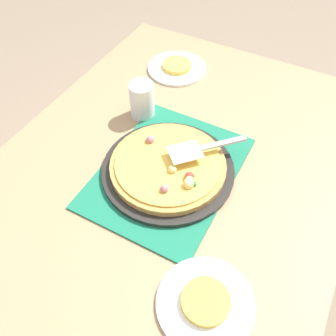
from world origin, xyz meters
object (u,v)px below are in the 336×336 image
at_px(pizza_pan, 168,170).
at_px(cup_corner, 142,100).
at_px(served_slice_left, 177,65).
at_px(pizza, 168,165).
at_px(pizza_server, 201,148).
at_px(plate_near_left, 177,68).
at_px(served_slice_right, 206,301).
at_px(plate_far_right, 205,303).

height_order(pizza_pan, cup_corner, cup_corner).
bearing_deg(served_slice_left, pizza, -155.44).
xyz_separation_m(pizza_pan, served_slice_left, (0.46, 0.21, 0.01)).
bearing_deg(pizza_server, plate_near_left, 35.32).
bearing_deg(served_slice_right, plate_near_left, 31.39).
distance_m(plate_far_right, served_slice_left, 0.89).
distance_m(cup_corner, pizza_server, 0.28).
distance_m(pizza_pan, pizza_server, 0.11).
bearing_deg(cup_corner, plate_far_right, -137.05).
xyz_separation_m(plate_far_right, cup_corner, (0.48, 0.45, 0.06)).
bearing_deg(pizza_pan, pizza, -121.12).
bearing_deg(plate_far_right, served_slice_right, 0.00).
height_order(pizza, served_slice_left, pizza).
distance_m(pizza, served_slice_right, 0.39).
distance_m(plate_far_right, pizza_server, 0.42).
xyz_separation_m(plate_near_left, served_slice_left, (0.00, 0.00, 0.01)).
height_order(plate_near_left, pizza_server, pizza_server).
relative_size(plate_far_right, served_slice_left, 2.00).
distance_m(served_slice_right, cup_corner, 0.66).
bearing_deg(pizza, served_slice_left, 24.56).
bearing_deg(served_slice_left, plate_near_left, 0.00).
relative_size(plate_near_left, plate_far_right, 1.00).
xyz_separation_m(pizza_pan, cup_corner, (0.18, 0.19, 0.05)).
xyz_separation_m(served_slice_left, cup_corner, (-0.28, -0.02, 0.04)).
bearing_deg(plate_near_left, cup_corner, -176.45).
xyz_separation_m(served_slice_right, pizza_server, (0.37, 0.18, 0.05)).
height_order(served_slice_left, served_slice_right, same).
distance_m(plate_near_left, served_slice_right, 0.89).
bearing_deg(served_slice_right, pizza, 40.39).
height_order(plate_far_right, cup_corner, cup_corner).
relative_size(pizza_pan, pizza_server, 1.94).
distance_m(plate_near_left, plate_far_right, 0.89).
xyz_separation_m(served_slice_right, cup_corner, (0.48, 0.45, 0.04)).
xyz_separation_m(served_slice_left, pizza_server, (-0.39, -0.28, 0.05)).
distance_m(pizza_pan, cup_corner, 0.27).
distance_m(plate_near_left, served_slice_left, 0.01).
height_order(pizza, plate_near_left, pizza).
xyz_separation_m(plate_far_right, served_slice_right, (0.00, 0.00, 0.01)).
bearing_deg(served_slice_left, served_slice_right, -148.61).
xyz_separation_m(pizza, plate_far_right, (-0.30, -0.25, -0.03)).
relative_size(served_slice_left, pizza_server, 0.56).
distance_m(plate_near_left, cup_corner, 0.29).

